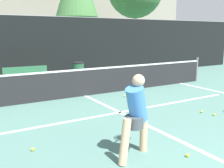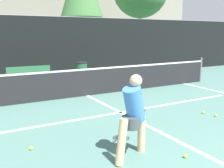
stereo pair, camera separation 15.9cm
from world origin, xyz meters
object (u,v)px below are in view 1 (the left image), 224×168
(player_practicing, at_px, (136,113))
(trash_bin, at_px, (78,73))
(courtside_bench, at_px, (26,77))
(parked_car, at_px, (0,61))

(player_practicing, height_order, trash_bin, player_practicing)
(courtside_bench, bearing_deg, trash_bin, 5.39)
(courtside_bench, relative_size, trash_bin, 1.85)
(player_practicing, distance_m, courtside_bench, 6.79)
(parked_car, bearing_deg, courtside_bench, -87.46)
(courtside_bench, relative_size, parked_car, 0.36)
(player_practicing, height_order, courtside_bench, player_practicing)
(player_practicing, xyz_separation_m, trash_bin, (1.91, 6.87, -0.33))
(player_practicing, relative_size, courtside_bench, 0.87)
(courtside_bench, height_order, trash_bin, trash_bin)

